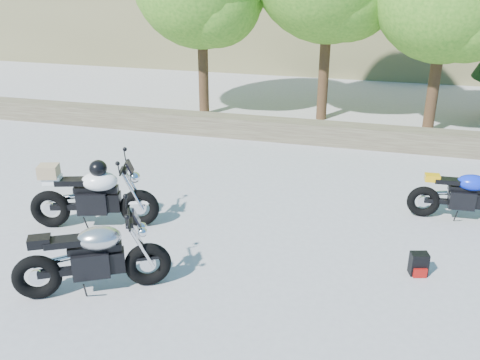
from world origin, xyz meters
name	(u,v)px	position (x,y,z in m)	size (l,w,h in m)	color
ground	(211,247)	(0.00, 0.00, 0.00)	(90.00, 90.00, 0.00)	#95949A
stone_wall	(279,130)	(0.00, 5.50, 0.25)	(22.00, 0.55, 0.50)	brown
silver_bike	(93,258)	(-1.14, -1.53, 0.51)	(1.92, 1.11, 1.05)	black
white_bike	(93,195)	(-2.09, 0.17, 0.58)	(2.09, 0.86, 1.18)	black
blue_bike	(464,196)	(3.87, 2.00, 0.45)	(1.82, 0.58, 0.92)	black
backpack	(419,264)	(3.09, 0.01, 0.16)	(0.28, 0.26, 0.33)	black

